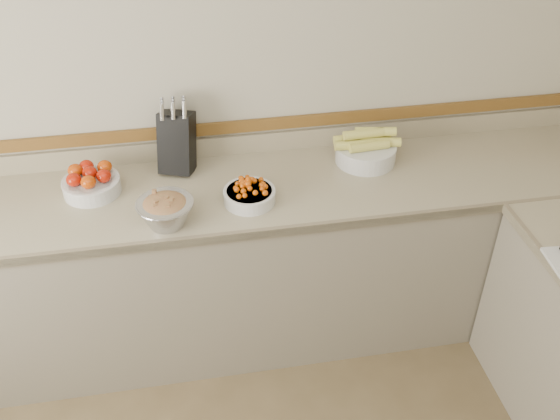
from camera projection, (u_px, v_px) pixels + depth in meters
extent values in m
plane|color=#AFA890|center=(179.00, 81.00, 2.83)|extent=(4.00, 0.00, 4.00)
cube|color=gray|center=(191.00, 198.00, 2.82)|extent=(4.00, 0.65, 0.04)
cube|color=slate|center=(199.00, 272.00, 3.08)|extent=(4.00, 0.63, 0.86)
cube|color=#71644C|center=(196.00, 241.00, 2.57)|extent=(4.00, 0.02, 0.04)
cube|color=gray|center=(186.00, 149.00, 3.02)|extent=(4.00, 0.02, 0.10)
cube|color=brown|center=(184.00, 131.00, 2.96)|extent=(4.00, 0.02, 0.06)
cube|color=black|center=(177.00, 143.00, 2.89)|extent=(0.21, 0.23, 0.30)
cylinder|color=silver|center=(162.00, 112.00, 2.75)|extent=(0.03, 0.04, 0.08)
cylinder|color=silver|center=(173.00, 111.00, 2.76)|extent=(0.03, 0.04, 0.08)
cylinder|color=silver|center=(184.00, 110.00, 2.77)|extent=(0.03, 0.04, 0.08)
cylinder|color=silver|center=(162.00, 109.00, 2.78)|extent=(0.03, 0.04, 0.08)
cylinder|color=silver|center=(173.00, 108.00, 2.79)|extent=(0.03, 0.04, 0.08)
cylinder|color=silver|center=(184.00, 107.00, 2.79)|extent=(0.03, 0.04, 0.08)
cylinder|color=silver|center=(162.00, 106.00, 2.80)|extent=(0.03, 0.04, 0.08)
cylinder|color=silver|center=(173.00, 105.00, 2.81)|extent=(0.03, 0.04, 0.08)
cylinder|color=silver|center=(184.00, 104.00, 2.82)|extent=(0.03, 0.04, 0.08)
cylinder|color=silver|center=(92.00, 186.00, 2.80)|extent=(0.26, 0.26, 0.07)
torus|color=silver|center=(91.00, 181.00, 2.78)|extent=(0.26, 0.26, 0.01)
cylinder|color=white|center=(91.00, 181.00, 2.78)|extent=(0.23, 0.23, 0.01)
ellipsoid|color=#A41606|center=(74.00, 180.00, 2.72)|extent=(0.07, 0.07, 0.06)
ellipsoid|color=#B33806|center=(88.00, 182.00, 2.71)|extent=(0.07, 0.07, 0.06)
ellipsoid|color=#A41606|center=(104.00, 176.00, 2.75)|extent=(0.07, 0.07, 0.06)
ellipsoid|color=#B33806|center=(75.00, 170.00, 2.78)|extent=(0.07, 0.07, 0.06)
ellipsoid|color=#A41606|center=(89.00, 173.00, 2.77)|extent=(0.07, 0.07, 0.06)
ellipsoid|color=#B33806|center=(105.00, 167.00, 2.81)|extent=(0.07, 0.07, 0.06)
ellipsoid|color=#A41606|center=(86.00, 166.00, 2.81)|extent=(0.07, 0.07, 0.06)
cylinder|color=silver|center=(249.00, 196.00, 2.74)|extent=(0.23, 0.23, 0.06)
torus|color=silver|center=(249.00, 191.00, 2.73)|extent=(0.23, 0.23, 0.01)
cylinder|color=white|center=(249.00, 191.00, 2.73)|extent=(0.20, 0.20, 0.01)
sphere|color=#BA4506|center=(249.00, 184.00, 2.69)|extent=(0.02, 0.02, 0.02)
sphere|color=#BA4506|center=(232.00, 188.00, 2.70)|extent=(0.02, 0.02, 0.02)
sphere|color=#BA4506|center=(234.00, 187.00, 2.71)|extent=(0.02, 0.02, 0.02)
sphere|color=#BA4506|center=(265.00, 182.00, 2.74)|extent=(0.02, 0.02, 0.02)
sphere|color=#BA4506|center=(261.00, 180.00, 2.75)|extent=(0.02, 0.02, 0.02)
sphere|color=#BA4506|center=(241.00, 179.00, 2.74)|extent=(0.02, 0.02, 0.02)
sphere|color=#BA4506|center=(249.00, 180.00, 2.72)|extent=(0.02, 0.02, 0.02)
sphere|color=#BA4506|center=(259.00, 192.00, 2.68)|extent=(0.02, 0.02, 0.02)
sphere|color=#BA4506|center=(248.00, 182.00, 2.69)|extent=(0.02, 0.02, 0.02)
sphere|color=#BA4506|center=(232.00, 183.00, 2.74)|extent=(0.02, 0.02, 0.02)
sphere|color=#BA4506|center=(243.00, 181.00, 2.72)|extent=(0.02, 0.02, 0.02)
sphere|color=#BA4506|center=(249.00, 182.00, 2.69)|extent=(0.02, 0.02, 0.02)
sphere|color=#BA4506|center=(250.00, 179.00, 2.73)|extent=(0.02, 0.02, 0.02)
sphere|color=#BA4506|center=(254.00, 182.00, 2.70)|extent=(0.02, 0.02, 0.02)
sphere|color=#BA4506|center=(245.00, 182.00, 2.70)|extent=(0.02, 0.02, 0.02)
sphere|color=#BA4506|center=(243.00, 180.00, 2.75)|extent=(0.02, 0.02, 0.02)
sphere|color=#BA4506|center=(252.00, 181.00, 2.72)|extent=(0.02, 0.02, 0.02)
sphere|color=#BA4506|center=(256.00, 189.00, 2.68)|extent=(0.02, 0.02, 0.02)
sphere|color=#BA4506|center=(247.00, 187.00, 2.67)|extent=(0.02, 0.02, 0.02)
sphere|color=#BA4506|center=(246.00, 181.00, 2.70)|extent=(0.02, 0.02, 0.02)
sphere|color=#BA4506|center=(250.00, 179.00, 2.71)|extent=(0.02, 0.02, 0.02)
sphere|color=#BA4506|center=(243.00, 186.00, 2.69)|extent=(0.02, 0.02, 0.02)
sphere|color=#BA4506|center=(248.00, 182.00, 2.69)|extent=(0.02, 0.02, 0.02)
sphere|color=#BA4506|center=(257.00, 184.00, 2.70)|extent=(0.02, 0.02, 0.02)
sphere|color=#BA4506|center=(265.00, 187.00, 2.71)|extent=(0.02, 0.02, 0.02)
sphere|color=#BA4506|center=(255.00, 196.00, 2.65)|extent=(0.02, 0.02, 0.02)
sphere|color=#BA4506|center=(245.00, 180.00, 2.70)|extent=(0.02, 0.02, 0.02)
sphere|color=#BA4506|center=(247.00, 183.00, 2.68)|extent=(0.02, 0.02, 0.02)
sphere|color=#BA4506|center=(254.00, 181.00, 2.71)|extent=(0.02, 0.02, 0.02)
sphere|color=#BA4506|center=(244.00, 189.00, 2.67)|extent=(0.02, 0.02, 0.02)
sphere|color=#BA4506|center=(245.00, 179.00, 2.72)|extent=(0.02, 0.02, 0.02)
sphere|color=#BA4506|center=(249.00, 191.00, 2.67)|extent=(0.02, 0.02, 0.02)
sphere|color=#BA4506|center=(248.00, 185.00, 2.69)|extent=(0.02, 0.02, 0.02)
sphere|color=#BA4506|center=(253.00, 187.00, 2.68)|extent=(0.02, 0.02, 0.02)
sphere|color=#BA4506|center=(250.00, 183.00, 2.69)|extent=(0.02, 0.02, 0.02)
sphere|color=#BA4506|center=(234.00, 183.00, 2.73)|extent=(0.02, 0.02, 0.02)
sphere|color=#BA4506|center=(241.00, 178.00, 2.77)|extent=(0.02, 0.02, 0.02)
sphere|color=#BA4506|center=(250.00, 182.00, 2.70)|extent=(0.02, 0.02, 0.02)
sphere|color=#BA4506|center=(258.00, 183.00, 2.70)|extent=(0.02, 0.02, 0.02)
sphere|color=#BA4506|center=(248.00, 188.00, 2.67)|extent=(0.02, 0.02, 0.02)
sphere|color=#BA4506|center=(243.00, 183.00, 2.70)|extent=(0.02, 0.02, 0.02)
sphere|color=#BA4506|center=(243.00, 184.00, 2.69)|extent=(0.02, 0.02, 0.02)
cylinder|color=silver|center=(366.00, 153.00, 3.01)|extent=(0.29, 0.29, 0.09)
torus|color=silver|center=(366.00, 146.00, 2.98)|extent=(0.29, 0.29, 0.01)
cylinder|color=#C5BD52|center=(355.00, 145.00, 2.94)|extent=(0.20, 0.05, 0.04)
cylinder|color=#C5BD52|center=(369.00, 146.00, 2.93)|extent=(0.20, 0.06, 0.04)
cylinder|color=#C5BD52|center=(380.00, 142.00, 2.97)|extent=(0.20, 0.08, 0.04)
cylinder|color=#C5BD52|center=(354.00, 139.00, 2.99)|extent=(0.19, 0.05, 0.04)
cylinder|color=#C5BD52|center=(371.00, 136.00, 3.01)|extent=(0.20, 0.10, 0.04)
cylinder|color=#C5BD52|center=(363.00, 134.00, 2.94)|extent=(0.20, 0.05, 0.04)
cylinder|color=#C5BD52|center=(376.00, 132.00, 2.96)|extent=(0.20, 0.08, 0.04)
cylinder|color=#B2B2BA|center=(166.00, 213.00, 2.59)|extent=(0.24, 0.24, 0.11)
torus|color=#B2B2BA|center=(165.00, 203.00, 2.56)|extent=(0.24, 0.24, 0.01)
ellipsoid|color=maroon|center=(165.00, 205.00, 2.57)|extent=(0.20, 0.20, 0.06)
cube|color=maroon|center=(164.00, 202.00, 2.56)|extent=(0.02, 0.02, 0.02)
cube|color=#709D4C|center=(163.00, 194.00, 2.61)|extent=(0.02, 0.02, 0.02)
cube|color=maroon|center=(155.00, 206.00, 2.53)|extent=(0.02, 0.02, 0.02)
cube|color=#709D4C|center=(156.00, 201.00, 2.57)|extent=(0.02, 0.02, 0.02)
cube|color=maroon|center=(163.00, 200.00, 2.56)|extent=(0.02, 0.02, 0.02)
cube|color=#709D4C|center=(173.00, 207.00, 2.53)|extent=(0.02, 0.02, 0.02)
cube|color=maroon|center=(156.00, 202.00, 2.53)|extent=(0.02, 0.02, 0.02)
cube|color=#709D4C|center=(166.00, 198.00, 2.56)|extent=(0.02, 0.02, 0.02)
cube|color=maroon|center=(154.00, 191.00, 2.60)|extent=(0.02, 0.02, 0.02)
cube|color=#709D4C|center=(161.00, 197.00, 2.57)|extent=(0.02, 0.02, 0.02)
cube|color=maroon|center=(166.00, 201.00, 2.55)|extent=(0.02, 0.02, 0.02)
cube|color=#709D4C|center=(168.00, 206.00, 2.52)|extent=(0.02, 0.02, 0.02)
cube|color=maroon|center=(171.00, 202.00, 2.54)|extent=(0.02, 0.02, 0.02)
cube|color=#709D4C|center=(172.00, 199.00, 2.56)|extent=(0.02, 0.02, 0.02)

